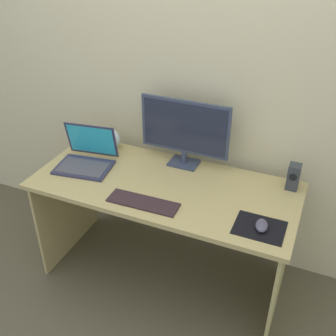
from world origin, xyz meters
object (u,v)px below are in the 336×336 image
(laptop, at_px, (86,158))
(keyboard_external, at_px, (143,202))
(speaker_right, at_px, (293,177))
(mouse, at_px, (262,226))
(monitor, at_px, (185,130))
(fishbowl, at_px, (109,139))

(laptop, distance_m, keyboard_external, 0.55)
(speaker_right, relative_size, mouse, 1.53)
(keyboard_external, bearing_deg, laptop, 154.38)
(keyboard_external, xyz_separation_m, mouse, (0.63, 0.04, 0.02))
(monitor, bearing_deg, fishbowl, -178.97)
(speaker_right, height_order, keyboard_external, speaker_right)
(monitor, relative_size, laptop, 1.51)
(laptop, bearing_deg, keyboard_external, -24.03)
(keyboard_external, bearing_deg, speaker_right, 31.45)
(speaker_right, distance_m, fishbowl, 1.19)
(speaker_right, bearing_deg, mouse, -100.93)
(monitor, bearing_deg, laptop, -155.60)
(monitor, distance_m, laptop, 0.63)
(speaker_right, bearing_deg, fishbowl, -179.96)
(keyboard_external, bearing_deg, fishbowl, 134.14)
(laptop, relative_size, mouse, 3.66)
(fishbowl, relative_size, mouse, 1.43)
(mouse, bearing_deg, monitor, 134.44)
(keyboard_external, bearing_deg, monitor, 82.20)
(monitor, xyz_separation_m, laptop, (-0.55, -0.25, -0.18))
(monitor, distance_m, mouse, 0.75)
(laptop, xyz_separation_m, keyboard_external, (0.50, -0.22, -0.04))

